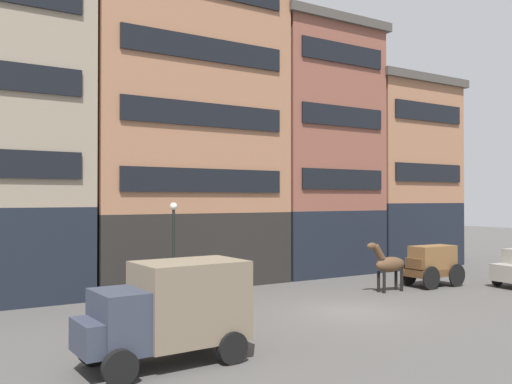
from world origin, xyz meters
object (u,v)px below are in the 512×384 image
delivery_truck_near (169,309)px  streetlamp_curbside (174,237)px  draft_horse (389,264)px  pedestrian_officer (144,280)px  cargo_wagon (432,263)px  fire_hydrant_curbside (442,265)px

delivery_truck_near → streetlamp_curbside: streetlamp_curbside is taller
draft_horse → pedestrian_officer: size_ratio=1.31×
draft_horse → streetlamp_curbside: 9.91m
streetlamp_curbside → cargo_wagon: bearing=-14.9°
delivery_truck_near → pedestrian_officer: (2.30, 8.03, -0.44)m
streetlamp_curbside → delivery_truck_near: bearing=-114.1°
fire_hydrant_curbside → streetlamp_curbside: bearing=179.9°
cargo_wagon → fire_hydrant_curbside: bearing=34.4°
draft_horse → pedestrian_officer: 11.05m
draft_horse → fire_hydrant_curbside: 8.36m
delivery_truck_near → pedestrian_officer: size_ratio=2.46×
pedestrian_officer → fire_hydrant_curbside: 18.24m
delivery_truck_near → pedestrian_officer: 8.36m
cargo_wagon → delivery_truck_near: (-15.82, -4.83, 0.28)m
fire_hydrant_curbside → delivery_truck_near: bearing=-158.6°
draft_horse → streetlamp_curbside: (-9.26, 3.25, 1.40)m
cargo_wagon → fire_hydrant_curbside: 5.76m
pedestrian_officer → streetlamp_curbside: bearing=2.2°
pedestrian_officer → fire_hydrant_curbside: pedestrian_officer is taller
delivery_truck_near → cargo_wagon: bearing=17.0°
streetlamp_curbside → fire_hydrant_curbside: bearing=-0.1°
delivery_truck_near → fire_hydrant_curbside: delivery_truck_near is taller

